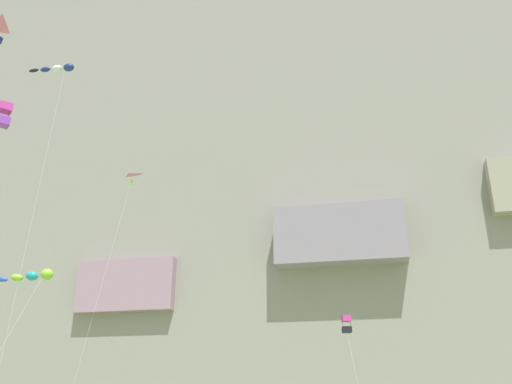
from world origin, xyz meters
name	(u,v)px	position (x,y,z in m)	size (l,w,h in m)	color
cliff_face	(342,155)	(0.00, 69.47, 35.87)	(180.00, 33.62, 71.81)	gray
kite_box_far_right	(4,116)	(-17.76, 22.43, 18.44)	(1.04, 4.70, 19.24)	#CC3399
kite_windsock_mid_right	(58,69)	(-20.79, 31.06, 27.96)	(4.84, 4.71, 28.36)	navy
kite_delta_high_left	(5,46)	(-17.77, 21.44, 22.75)	(3.15, 5.37, 23.30)	pink
kite_box_low_right	(347,325)	(0.93, 39.75, 7.90)	(1.61, 2.75, 8.56)	#CC3399
kite_windsock_mid_center	(33,276)	(-18.16, 28.25, 9.97)	(3.81, 5.05, 10.48)	#8CCC33
kite_delta_mid_left	(127,184)	(-17.24, 38.09, 20.27)	(2.24, 4.63, 20.93)	pink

